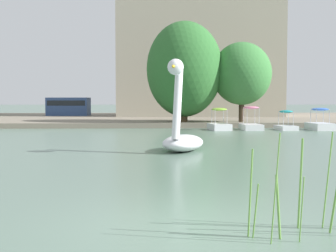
{
  "coord_description": "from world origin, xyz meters",
  "views": [
    {
      "loc": [
        -0.64,
        -7.27,
        2.04
      ],
      "look_at": [
        0.42,
        17.57,
        0.64
      ],
      "focal_mm": 48.92,
      "sensor_mm": 36.0,
      "label": 1
    }
  ],
  "objects_px": {
    "tree_willow_near_path": "(184,69)",
    "parked_van": "(68,106)",
    "pedal_boat_lime": "(219,124)",
    "pedal_boat_pink": "(251,123)",
    "pedal_boat_blue": "(320,124)",
    "swan_boat": "(182,134)",
    "pedal_boat_teal": "(286,124)",
    "tree_sapling_by_fence": "(242,74)"
  },
  "relations": [
    {
      "from": "pedal_boat_pink",
      "to": "tree_sapling_by_fence",
      "type": "relative_size",
      "value": 0.37
    },
    {
      "from": "pedal_boat_lime",
      "to": "pedal_boat_blue",
      "type": "distance_m",
      "value": 6.93
    },
    {
      "from": "pedal_boat_teal",
      "to": "tree_sapling_by_fence",
      "type": "height_order",
      "value": "tree_sapling_by_fence"
    },
    {
      "from": "pedal_boat_blue",
      "to": "swan_boat",
      "type": "bearing_deg",
      "value": -129.08
    },
    {
      "from": "tree_willow_near_path",
      "to": "pedal_boat_blue",
      "type": "bearing_deg",
      "value": -25.18
    },
    {
      "from": "pedal_boat_pink",
      "to": "tree_sapling_by_fence",
      "type": "height_order",
      "value": "tree_sapling_by_fence"
    },
    {
      "from": "pedal_boat_teal",
      "to": "parked_van",
      "type": "xyz_separation_m",
      "value": [
        -18.13,
        19.01,
        1.02
      ]
    },
    {
      "from": "pedal_boat_blue",
      "to": "parked_van",
      "type": "bearing_deg",
      "value": 137.07
    },
    {
      "from": "tree_sapling_by_fence",
      "to": "tree_willow_near_path",
      "type": "xyz_separation_m",
      "value": [
        -4.42,
        0.16,
        0.34
      ]
    },
    {
      "from": "swan_boat",
      "to": "pedal_boat_blue",
      "type": "height_order",
      "value": "swan_boat"
    },
    {
      "from": "pedal_boat_blue",
      "to": "pedal_boat_teal",
      "type": "bearing_deg",
      "value": 178.79
    },
    {
      "from": "pedal_boat_pink",
      "to": "tree_sapling_by_fence",
      "type": "xyz_separation_m",
      "value": [
        0.09,
        3.74,
        3.61
      ]
    },
    {
      "from": "pedal_boat_blue",
      "to": "tree_willow_near_path",
      "type": "bearing_deg",
      "value": 154.82
    },
    {
      "from": "pedal_boat_lime",
      "to": "parked_van",
      "type": "height_order",
      "value": "parked_van"
    },
    {
      "from": "pedal_boat_lime",
      "to": "swan_boat",
      "type": "bearing_deg",
      "value": -105.05
    },
    {
      "from": "swan_boat",
      "to": "tree_sapling_by_fence",
      "type": "relative_size",
      "value": 0.56
    },
    {
      "from": "pedal_boat_blue",
      "to": "tree_willow_near_path",
      "type": "xyz_separation_m",
      "value": [
        -9.04,
        4.25,
        3.99
      ]
    },
    {
      "from": "swan_boat",
      "to": "pedal_boat_lime",
      "type": "bearing_deg",
      "value": 74.95
    },
    {
      "from": "pedal_boat_pink",
      "to": "tree_willow_near_path",
      "type": "xyz_separation_m",
      "value": [
        -4.33,
        3.91,
        3.94
      ]
    },
    {
      "from": "swan_boat",
      "to": "pedal_boat_lime",
      "type": "distance_m",
      "value": 13.63
    },
    {
      "from": "pedal_boat_blue",
      "to": "pedal_boat_lime",
      "type": "bearing_deg",
      "value": 177.75
    },
    {
      "from": "swan_boat",
      "to": "pedal_boat_teal",
      "type": "bearing_deg",
      "value": 57.91
    },
    {
      "from": "tree_sapling_by_fence",
      "to": "pedal_boat_blue",
      "type": "bearing_deg",
      "value": -41.51
    },
    {
      "from": "pedal_boat_blue",
      "to": "tree_sapling_by_fence",
      "type": "height_order",
      "value": "tree_sapling_by_fence"
    },
    {
      "from": "pedal_boat_blue",
      "to": "parked_van",
      "type": "xyz_separation_m",
      "value": [
        -20.49,
        19.06,
        1.01
      ]
    },
    {
      "from": "swan_boat",
      "to": "pedal_boat_lime",
      "type": "xyz_separation_m",
      "value": [
        3.54,
        13.16,
        -0.28
      ]
    },
    {
      "from": "swan_boat",
      "to": "pedal_boat_lime",
      "type": "height_order",
      "value": "swan_boat"
    },
    {
      "from": "swan_boat",
      "to": "tree_sapling_by_fence",
      "type": "height_order",
      "value": "tree_sapling_by_fence"
    },
    {
      "from": "pedal_boat_pink",
      "to": "pedal_boat_lime",
      "type": "bearing_deg",
      "value": -178.2
    },
    {
      "from": "swan_boat",
      "to": "tree_sapling_by_fence",
      "type": "xyz_separation_m",
      "value": [
        5.85,
        16.97,
        3.39
      ]
    },
    {
      "from": "swan_boat",
      "to": "parked_van",
      "type": "relative_size",
      "value": 0.76
    },
    {
      "from": "swan_boat",
      "to": "parked_van",
      "type": "xyz_separation_m",
      "value": [
        -10.02,
        31.94,
        0.74
      ]
    },
    {
      "from": "tree_willow_near_path",
      "to": "parked_van",
      "type": "bearing_deg",
      "value": 127.71
    },
    {
      "from": "pedal_boat_lime",
      "to": "pedal_boat_pink",
      "type": "height_order",
      "value": "pedal_boat_pink"
    },
    {
      "from": "pedal_boat_lime",
      "to": "pedal_boat_pink",
      "type": "distance_m",
      "value": 2.22
    },
    {
      "from": "pedal_boat_lime",
      "to": "tree_willow_near_path",
      "type": "bearing_deg",
      "value": 117.96
    },
    {
      "from": "swan_boat",
      "to": "pedal_boat_pink",
      "type": "distance_m",
      "value": 14.43
    },
    {
      "from": "pedal_boat_lime",
      "to": "pedal_boat_blue",
      "type": "height_order",
      "value": "pedal_boat_blue"
    },
    {
      "from": "pedal_boat_pink",
      "to": "parked_van",
      "type": "relative_size",
      "value": 0.51
    },
    {
      "from": "swan_boat",
      "to": "pedal_boat_blue",
      "type": "bearing_deg",
      "value": 50.92
    },
    {
      "from": "pedal_boat_teal",
      "to": "tree_willow_near_path",
      "type": "bearing_deg",
      "value": 147.86
    },
    {
      "from": "pedal_boat_lime",
      "to": "tree_sapling_by_fence",
      "type": "bearing_deg",
      "value": 58.8
    }
  ]
}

